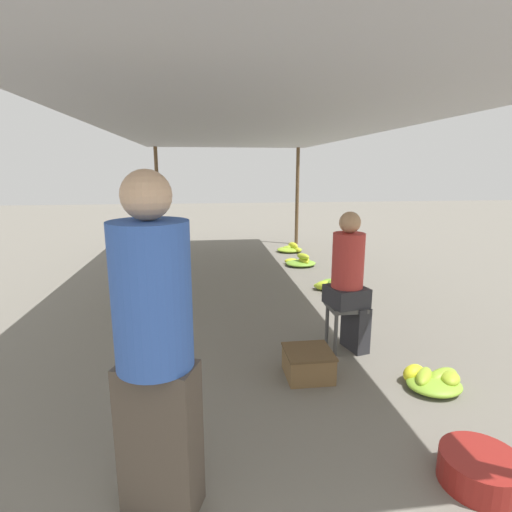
{
  "coord_description": "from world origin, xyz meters",
  "views": [
    {
      "loc": [
        -0.57,
        -0.97,
        1.73
      ],
      "look_at": [
        0.0,
        3.39,
        0.77
      ],
      "focal_mm": 28.0,
      "sensor_mm": 36.0,
      "label": 1
    }
  ],
  "objects": [
    {
      "name": "vendor_foreground",
      "position": [
        -0.82,
        0.85,
        0.9
      ],
      "size": [
        0.47,
        0.47,
        1.74
      ],
      "color": "#4C4238",
      "rests_on": "ground"
    },
    {
      "name": "stool",
      "position": [
        0.77,
        2.55,
        0.36
      ],
      "size": [
        0.34,
        0.34,
        0.45
      ],
      "color": "#4C4C4C",
      "rests_on": "ground"
    },
    {
      "name": "vendor_seated",
      "position": [
        0.79,
        2.55,
        0.71
      ],
      "size": [
        0.41,
        0.41,
        1.35
      ],
      "color": "#2D2D33",
      "rests_on": "ground"
    },
    {
      "name": "canopy_post_back_right",
      "position": [
        1.58,
        8.13,
        1.11
      ],
      "size": [
        0.08,
        0.08,
        2.21
      ],
      "primitive_type": "cylinder",
      "color": "brown",
      "rests_on": "ground"
    },
    {
      "name": "canopy_tarp",
      "position": [
        0.0,
        4.22,
        2.23
      ],
      "size": [
        3.55,
        8.23,
        0.04
      ],
      "primitive_type": "cube",
      "color": "#B2B2B7",
      "rests_on": "canopy_post_front_left"
    },
    {
      "name": "banana_pile_right_2",
      "position": [
        1.25,
        7.24,
        0.07
      ],
      "size": [
        0.54,
        0.55,
        0.2
      ],
      "color": "#A3C62F",
      "rests_on": "ground"
    },
    {
      "name": "basin_black",
      "position": [
        0.93,
        0.78,
        0.09
      ],
      "size": [
        0.44,
        0.44,
        0.17
      ],
      "color": "maroon",
      "rests_on": "ground"
    },
    {
      "name": "banana_pile_right_1",
      "position": [
        1.16,
        5.97,
        0.07
      ],
      "size": [
        0.55,
        0.5,
        0.25
      ],
      "color": "#CCD628",
      "rests_on": "ground"
    },
    {
      "name": "banana_pile_right_3",
      "position": [
        1.24,
        1.76,
        0.06
      ],
      "size": [
        0.52,
        0.45,
        0.15
      ],
      "color": "#A8C82E",
      "rests_on": "ground"
    },
    {
      "name": "banana_pile_left_0",
      "position": [
        -1.21,
        4.21,
        0.06
      ],
      "size": [
        0.59,
        0.52,
        0.22
      ],
      "color": "#C8D428",
      "rests_on": "ground"
    },
    {
      "name": "canopy_post_back_left",
      "position": [
        -1.58,
        8.13,
        1.11
      ],
      "size": [
        0.08,
        0.08,
        2.21
      ],
      "primitive_type": "cylinder",
      "color": "brown",
      "rests_on": "ground"
    },
    {
      "name": "crate_near",
      "position": [
        0.27,
        2.06,
        0.12
      ],
      "size": [
        0.4,
        0.4,
        0.24
      ],
      "color": "brown",
      "rests_on": "ground"
    },
    {
      "name": "banana_pile_right_0",
      "position": [
        1.27,
        4.41,
        0.07
      ],
      "size": [
        0.62,
        0.44,
        0.2
      ],
      "color": "#8FBE32",
      "rests_on": "ground"
    },
    {
      "name": "banana_pile_left_1",
      "position": [
        -1.26,
        6.62,
        0.09
      ],
      "size": [
        0.54,
        0.39,
        0.23
      ],
      "color": "yellow",
      "rests_on": "ground"
    }
  ]
}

